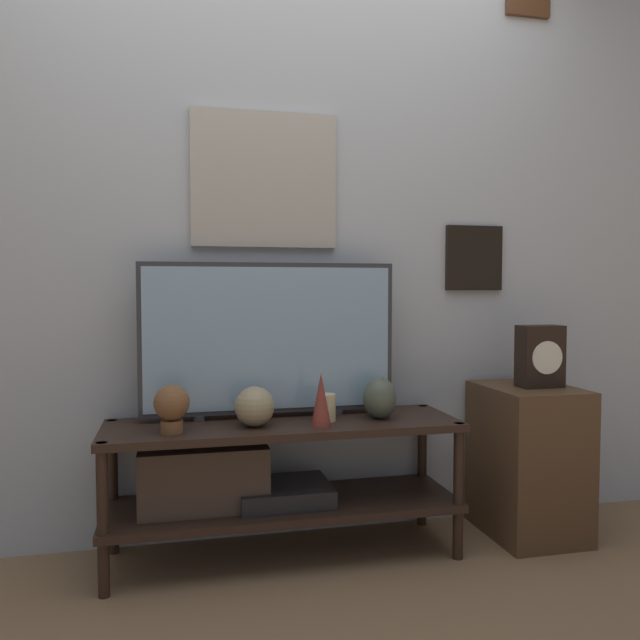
# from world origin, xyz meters

# --- Properties ---
(ground_plane) EXTENTS (12.00, 12.00, 0.00)m
(ground_plane) POSITION_xyz_m (0.00, 0.00, 0.00)
(ground_plane) COLOR #846647
(wall_back) EXTENTS (6.40, 0.08, 2.70)m
(wall_back) POSITION_xyz_m (-0.00, 0.51, 1.36)
(wall_back) COLOR #B2BCC6
(wall_back) RESTS_ON ground_plane
(media_console) EXTENTS (1.37, 0.42, 0.53)m
(media_console) POSITION_xyz_m (-0.11, 0.25, 0.34)
(media_console) COLOR black
(media_console) RESTS_ON ground_plane
(television) EXTENTS (1.02, 0.05, 0.62)m
(television) POSITION_xyz_m (-0.04, 0.34, 0.85)
(television) COLOR #333338
(television) RESTS_ON media_console
(vase_round_glass) EXTENTS (0.15, 0.15, 0.15)m
(vase_round_glass) POSITION_xyz_m (-0.12, 0.20, 0.61)
(vase_round_glass) COLOR tan
(vase_round_glass) RESTS_ON media_console
(vase_slim_bronze) EXTENTS (0.08, 0.08, 0.20)m
(vase_slim_bronze) POSITION_xyz_m (0.12, 0.14, 0.64)
(vase_slim_bronze) COLOR brown
(vase_slim_bronze) RESTS_ON media_console
(vase_urn_stoneware) EXTENTS (0.13, 0.14, 0.16)m
(vase_urn_stoneware) POSITION_xyz_m (0.38, 0.22, 0.62)
(vase_urn_stoneware) COLOR #4C5647
(vase_urn_stoneware) RESTS_ON media_console
(candle_jar) EXTENTS (0.08, 0.08, 0.11)m
(candle_jar) POSITION_xyz_m (0.16, 0.23, 0.59)
(candle_jar) COLOR beige
(candle_jar) RESTS_ON media_console
(decorative_bust) EXTENTS (0.13, 0.13, 0.17)m
(decorative_bust) POSITION_xyz_m (-0.42, 0.16, 0.63)
(decorative_bust) COLOR brown
(decorative_bust) RESTS_ON media_console
(side_table) EXTENTS (0.36, 0.45, 0.63)m
(side_table) POSITION_xyz_m (1.06, 0.24, 0.32)
(side_table) COLOR #513823
(side_table) RESTS_ON ground_plane
(mantel_clock) EXTENTS (0.18, 0.11, 0.26)m
(mantel_clock) POSITION_xyz_m (1.09, 0.21, 0.77)
(mantel_clock) COLOR black
(mantel_clock) RESTS_ON side_table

